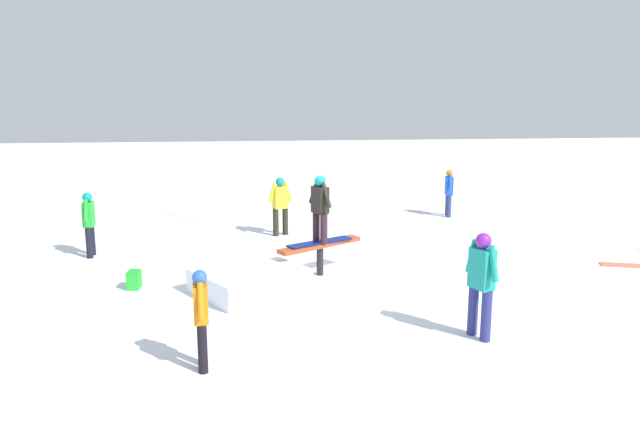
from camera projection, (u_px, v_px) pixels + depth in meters
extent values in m
plane|color=white|center=(320.00, 275.00, 12.56)|extent=(60.00, 60.00, 0.00)
cylinder|color=black|center=(320.00, 261.00, 12.50)|extent=(0.14, 0.14, 0.58)
cube|color=#A53F1E|center=(320.00, 245.00, 12.43)|extent=(1.76, 1.30, 0.08)
cube|color=white|center=(250.00, 280.00, 11.48)|extent=(2.33, 2.24, 0.44)
cube|color=navy|center=(320.00, 242.00, 12.42)|extent=(1.39, 0.93, 0.03)
cylinder|color=#321C25|center=(324.00, 228.00, 12.25)|extent=(0.14, 0.14, 0.58)
cylinder|color=#321C25|center=(316.00, 226.00, 12.47)|extent=(0.14, 0.14, 0.58)
cube|color=black|center=(320.00, 200.00, 12.25)|extent=(0.35, 0.40, 0.53)
cylinder|color=black|center=(326.00, 195.00, 12.05)|extent=(0.22, 0.30, 0.48)
cylinder|color=black|center=(314.00, 192.00, 12.39)|extent=(0.22, 0.30, 0.48)
sphere|color=teal|center=(320.00, 181.00, 12.17)|extent=(0.22, 0.22, 0.22)
cylinder|color=black|center=(202.00, 342.00, 8.48)|extent=(0.13, 0.13, 0.67)
cylinder|color=black|center=(203.00, 349.00, 8.25)|extent=(0.13, 0.13, 0.67)
cube|color=orange|center=(201.00, 303.00, 8.24)|extent=(0.22, 0.33, 0.52)
cylinder|color=orange|center=(200.00, 290.00, 8.41)|extent=(0.09, 0.18, 0.46)
cylinder|color=orange|center=(201.00, 300.00, 8.03)|extent=(0.09, 0.18, 0.46)
sphere|color=blue|center=(200.00, 277.00, 8.17)|extent=(0.20, 0.20, 0.20)
cylinder|color=black|center=(276.00, 222.00, 15.71)|extent=(0.14, 0.14, 0.70)
cylinder|color=black|center=(285.00, 221.00, 15.84)|extent=(0.14, 0.14, 0.70)
cube|color=yellow|center=(280.00, 197.00, 15.64)|extent=(0.40, 0.34, 0.56)
cylinder|color=yellow|center=(272.00, 193.00, 15.51)|extent=(0.24, 0.17, 0.50)
cylinder|color=yellow|center=(288.00, 192.00, 15.73)|extent=(0.24, 0.17, 0.50)
sphere|color=teal|center=(280.00, 182.00, 15.56)|extent=(0.22, 0.22, 0.22)
cylinder|color=navy|center=(448.00, 205.00, 18.16)|extent=(0.13, 0.13, 0.64)
cylinder|color=navy|center=(449.00, 206.00, 17.92)|extent=(0.13, 0.13, 0.64)
cube|color=blue|center=(449.00, 186.00, 17.92)|extent=(0.24, 0.35, 0.52)
cylinder|color=blue|center=(448.00, 181.00, 18.09)|extent=(0.11, 0.22, 0.47)
cylinder|color=blue|center=(450.00, 183.00, 17.70)|extent=(0.11, 0.22, 0.47)
sphere|color=orange|center=(450.00, 173.00, 17.85)|extent=(0.20, 0.20, 0.20)
cylinder|color=navy|center=(473.00, 310.00, 9.50)|extent=(0.15, 0.15, 0.79)
cylinder|color=navy|center=(486.00, 316.00, 9.26)|extent=(0.15, 0.15, 0.79)
cube|color=teal|center=(482.00, 269.00, 9.24)|extent=(0.35, 0.43, 0.61)
cylinder|color=teal|center=(472.00, 256.00, 9.41)|extent=(0.17, 0.23, 0.54)
cylinder|color=teal|center=(494.00, 263.00, 9.01)|extent=(0.17, 0.23, 0.54)
sphere|color=purple|center=(483.00, 241.00, 9.15)|extent=(0.24, 0.24, 0.24)
cylinder|color=black|center=(92.00, 240.00, 13.95)|extent=(0.14, 0.14, 0.69)
cylinder|color=black|center=(89.00, 243.00, 13.70)|extent=(0.14, 0.14, 0.69)
cube|color=green|center=(88.00, 214.00, 13.70)|extent=(0.21, 0.34, 0.54)
cylinder|color=green|center=(90.00, 207.00, 13.88)|extent=(0.09, 0.20, 0.48)
cylinder|color=green|center=(86.00, 211.00, 13.47)|extent=(0.09, 0.20, 0.48)
sphere|color=#0D9E8B|center=(87.00, 197.00, 13.62)|extent=(0.21, 0.21, 0.21)
cube|color=#EE6E56|center=(639.00, 266.00, 13.12)|extent=(1.54, 0.70, 0.02)
cube|color=white|center=(183.00, 216.00, 18.08)|extent=(1.34, 1.24, 0.02)
cube|color=green|center=(134.00, 280.00, 11.69)|extent=(0.24, 0.32, 0.34)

